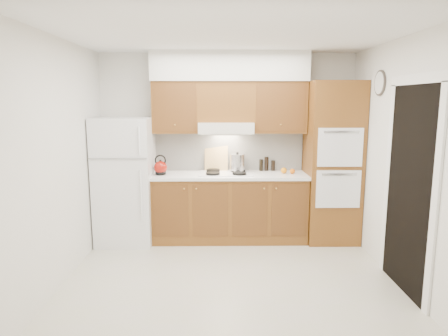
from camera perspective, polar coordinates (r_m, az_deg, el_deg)
name	(u,v)px	position (r m, az deg, el deg)	size (l,w,h in m)	color
floor	(230,275)	(4.67, 0.87, -15.01)	(3.60, 3.60, 0.00)	beige
ceiling	(231,36)	(4.29, 0.96, 18.39)	(3.60, 3.60, 0.00)	white
wall_back	(227,146)	(5.78, 0.48, 3.22)	(3.60, 0.02, 2.60)	white
wall_left	(62,162)	(4.60, -22.09, 0.85)	(0.02, 3.00, 2.60)	white
wall_right	(396,161)	(4.70, 23.42, 0.93)	(0.02, 3.00, 2.60)	white
fridge	(126,181)	(5.64, -13.88, -1.76)	(0.75, 0.72, 1.72)	white
base_cabinets	(229,208)	(5.64, 0.79, -5.74)	(2.11, 0.60, 0.90)	brown
countertop	(230,175)	(5.53, 0.80, -1.06)	(2.13, 0.62, 0.04)	white
backsplash	(229,151)	(5.77, 0.73, 2.41)	(2.11, 0.03, 0.56)	white
oven_cabinet	(332,163)	(5.70, 15.18, 0.76)	(0.70, 0.65, 2.20)	brown
upper_cab_left	(176,107)	(5.61, -6.88, 8.59)	(0.63, 0.33, 0.70)	brown
upper_cab_right	(279,107)	(5.64, 7.89, 8.57)	(0.73, 0.33, 0.70)	brown
range_hood	(226,128)	(5.53, 0.28, 5.79)	(0.75, 0.45, 0.15)	silver
upper_cab_over_hood	(226,102)	(5.58, 0.27, 9.42)	(0.75, 0.33, 0.55)	brown
soffit	(230,66)	(5.58, 0.80, 14.30)	(2.13, 0.36, 0.40)	silver
cooktop	(226,173)	(5.54, 0.28, -0.76)	(0.74, 0.50, 0.01)	white
doorway	(409,191)	(4.43, 24.89, -2.96)	(0.02, 0.90, 2.10)	black
wall_clock	(380,83)	(5.16, 21.39, 11.25)	(0.30, 0.30, 0.02)	#3F3833
kettle	(161,168)	(5.52, -9.06, 0.06)	(0.18, 0.18, 0.18)	maroon
cutting_board	(216,157)	(5.75, -1.11, 1.57)	(0.33, 0.02, 0.44)	tan
stock_pot	(237,162)	(5.64, 1.92, 0.81)	(0.21, 0.21, 0.22)	silver
condiment_a	(266,164)	(5.80, 6.09, 0.60)	(0.06, 0.06, 0.20)	black
condiment_b	(261,165)	(5.80, 5.32, 0.42)	(0.05, 0.05, 0.16)	black
condiment_c	(273,166)	(5.81, 7.01, 0.34)	(0.05, 0.05, 0.15)	black
orange_near	(292,171)	(5.61, 9.74, -0.46)	(0.07, 0.07, 0.07)	#F55B0C
orange_far	(284,170)	(5.62, 8.54, -0.35)	(0.08, 0.08, 0.08)	orange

